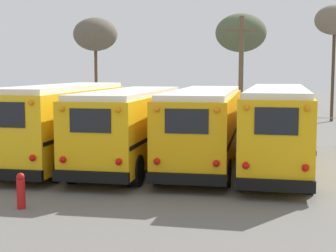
{
  "coord_description": "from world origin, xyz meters",
  "views": [
    {
      "loc": [
        3.59,
        -20.35,
        3.93
      ],
      "look_at": [
        0.0,
        0.23,
        1.65
      ],
      "focal_mm": 55.0,
      "sensor_mm": 36.0,
      "label": 1
    }
  ],
  "objects_px": {
    "school_bus_1": "(131,125)",
    "school_bus_3": "(277,125)",
    "utility_pole": "(241,74)",
    "bare_tree_1": "(241,33)",
    "school_bus_0": "(64,122)",
    "bare_tree_2": "(335,21)",
    "school_bus_2": "(205,124)",
    "bare_tree_0": "(95,35)",
    "fire_hydrant": "(21,191)"
  },
  "relations": [
    {
      "from": "bare_tree_2",
      "to": "school_bus_1",
      "type": "bearing_deg",
      "value": -117.27
    },
    {
      "from": "bare_tree_0",
      "to": "bare_tree_2",
      "type": "relative_size",
      "value": 0.9
    },
    {
      "from": "utility_pole",
      "to": "bare_tree_0",
      "type": "distance_m",
      "value": 14.15
    },
    {
      "from": "bare_tree_0",
      "to": "bare_tree_2",
      "type": "distance_m",
      "value": 18.19
    },
    {
      "from": "school_bus_3",
      "to": "bare_tree_2",
      "type": "distance_m",
      "value": 21.51
    },
    {
      "from": "bare_tree_1",
      "to": "bare_tree_2",
      "type": "bearing_deg",
      "value": 3.46
    },
    {
      "from": "fire_hydrant",
      "to": "utility_pole",
      "type": "bearing_deg",
      "value": 72.11
    },
    {
      "from": "school_bus_2",
      "to": "bare_tree_1",
      "type": "xyz_separation_m",
      "value": [
        0.77,
        19.42,
        5.04
      ]
    },
    {
      "from": "school_bus_0",
      "to": "bare_tree_0",
      "type": "distance_m",
      "value": 19.34
    },
    {
      "from": "school_bus_1",
      "to": "school_bus_3",
      "type": "relative_size",
      "value": 0.89
    },
    {
      "from": "school_bus_1",
      "to": "bare_tree_2",
      "type": "distance_m",
      "value": 24.01
    },
    {
      "from": "bare_tree_1",
      "to": "bare_tree_2",
      "type": "distance_m",
      "value": 7.04
    },
    {
      "from": "school_bus_2",
      "to": "bare_tree_0",
      "type": "height_order",
      "value": "bare_tree_0"
    },
    {
      "from": "fire_hydrant",
      "to": "school_bus_0",
      "type": "bearing_deg",
      "value": 101.32
    },
    {
      "from": "school_bus_2",
      "to": "fire_hydrant",
      "type": "distance_m",
      "value": 8.92
    },
    {
      "from": "bare_tree_0",
      "to": "fire_hydrant",
      "type": "distance_m",
      "value": 26.52
    },
    {
      "from": "bare_tree_1",
      "to": "fire_hydrant",
      "type": "distance_m",
      "value": 28.26
    },
    {
      "from": "school_bus_0",
      "to": "school_bus_2",
      "type": "bearing_deg",
      "value": 6.8
    },
    {
      "from": "school_bus_1",
      "to": "fire_hydrant",
      "type": "relative_size",
      "value": 9.48
    },
    {
      "from": "bare_tree_1",
      "to": "utility_pole",
      "type": "bearing_deg",
      "value": -87.84
    },
    {
      "from": "utility_pole",
      "to": "bare_tree_2",
      "type": "relative_size",
      "value": 0.8
    },
    {
      "from": "bare_tree_1",
      "to": "bare_tree_2",
      "type": "xyz_separation_m",
      "value": [
        6.98,
        0.42,
        0.86
      ]
    },
    {
      "from": "school_bus_0",
      "to": "school_bus_3",
      "type": "bearing_deg",
      "value": 2.67
    },
    {
      "from": "school_bus_0",
      "to": "utility_pole",
      "type": "xyz_separation_m",
      "value": [
        6.98,
        10.34,
        1.9
      ]
    },
    {
      "from": "school_bus_3",
      "to": "bare_tree_1",
      "type": "distance_m",
      "value": 20.44
    },
    {
      "from": "school_bus_2",
      "to": "bare_tree_1",
      "type": "relative_size",
      "value": 1.3
    },
    {
      "from": "school_bus_2",
      "to": "fire_hydrant",
      "type": "xyz_separation_m",
      "value": [
        -4.44,
        -7.65,
        -1.18
      ]
    },
    {
      "from": "school_bus_1",
      "to": "school_bus_3",
      "type": "distance_m",
      "value": 5.86
    },
    {
      "from": "utility_pole",
      "to": "fire_hydrant",
      "type": "height_order",
      "value": "utility_pole"
    },
    {
      "from": "school_bus_0",
      "to": "school_bus_3",
      "type": "relative_size",
      "value": 0.9
    },
    {
      "from": "utility_pole",
      "to": "bare_tree_1",
      "type": "xyz_separation_m",
      "value": [
        -0.37,
        9.78,
        3.05
      ]
    },
    {
      "from": "fire_hydrant",
      "to": "school_bus_2",
      "type": "bearing_deg",
      "value": 59.89
    },
    {
      "from": "school_bus_3",
      "to": "bare_tree_0",
      "type": "relative_size",
      "value": 1.39
    },
    {
      "from": "school_bus_3",
      "to": "school_bus_1",
      "type": "bearing_deg",
      "value": -174.55
    },
    {
      "from": "school_bus_1",
      "to": "school_bus_3",
      "type": "bearing_deg",
      "value": 5.45
    },
    {
      "from": "school_bus_3",
      "to": "bare_tree_0",
      "type": "distance_m",
      "value": 22.66
    },
    {
      "from": "bare_tree_0",
      "to": "bare_tree_1",
      "type": "height_order",
      "value": "bare_tree_1"
    },
    {
      "from": "utility_pole",
      "to": "school_bus_3",
      "type": "bearing_deg",
      "value": -79.88
    },
    {
      "from": "school_bus_2",
      "to": "bare_tree_1",
      "type": "distance_m",
      "value": 20.08
    },
    {
      "from": "school_bus_1",
      "to": "school_bus_3",
      "type": "height_order",
      "value": "school_bus_3"
    },
    {
      "from": "bare_tree_0",
      "to": "school_bus_2",
      "type": "bearing_deg",
      "value": -59.61
    },
    {
      "from": "school_bus_0",
      "to": "utility_pole",
      "type": "height_order",
      "value": "utility_pole"
    },
    {
      "from": "school_bus_3",
      "to": "bare_tree_2",
      "type": "height_order",
      "value": "bare_tree_2"
    },
    {
      "from": "school_bus_3",
      "to": "bare_tree_2",
      "type": "xyz_separation_m",
      "value": [
        4.83,
        20.13,
        5.85
      ]
    },
    {
      "from": "school_bus_1",
      "to": "bare_tree_0",
      "type": "height_order",
      "value": "bare_tree_0"
    },
    {
      "from": "bare_tree_0",
      "to": "bare_tree_1",
      "type": "xyz_separation_m",
      "value": [
        11.04,
        1.93,
        0.12
      ]
    },
    {
      "from": "school_bus_3",
      "to": "bare_tree_0",
      "type": "xyz_separation_m",
      "value": [
        -13.18,
        17.78,
        4.86
      ]
    },
    {
      "from": "school_bus_0",
      "to": "school_bus_3",
      "type": "height_order",
      "value": "school_bus_0"
    },
    {
      "from": "utility_pole",
      "to": "bare_tree_0",
      "type": "relative_size",
      "value": 0.89
    },
    {
      "from": "school_bus_2",
      "to": "fire_hydrant",
      "type": "bearing_deg",
      "value": -120.11
    }
  ]
}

